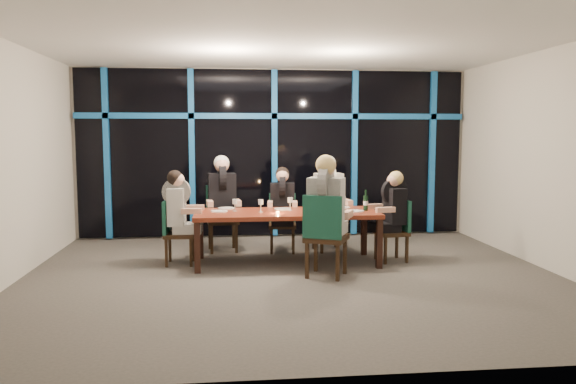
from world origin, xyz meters
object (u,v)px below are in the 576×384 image
at_px(dining_table, 287,216).
at_px(wine_bottle, 366,203).
at_px(chair_far_mid, 282,219).
at_px(diner_end_right, 392,203).
at_px(diner_far_mid, 282,197).
at_px(diner_far_right, 329,189).
at_px(chair_far_right, 327,214).
at_px(water_pitcher, 339,205).
at_px(chair_end_left, 174,229).
at_px(chair_end_right, 397,227).
at_px(diner_near_mid, 327,198).
at_px(chair_near_mid, 325,232).
at_px(chair_far_left, 222,214).
at_px(diner_end_left, 179,203).
at_px(diner_far_left, 222,189).

distance_m(dining_table, wine_bottle, 1.16).
relative_size(chair_far_mid, diner_end_right, 1.04).
height_order(dining_table, diner_far_mid, diner_far_mid).
relative_size(chair_far_mid, diner_far_right, 0.91).
distance_m(chair_far_right, water_pitcher, 1.09).
bearing_deg(chair_far_mid, diner_far_right, 3.38).
xyz_separation_m(chair_far_right, diner_end_right, (0.79, -0.94, 0.29)).
xyz_separation_m(chair_far_mid, chair_end_left, (-1.62, -0.74, 0.00)).
bearing_deg(chair_far_right, diner_far_mid, -179.36).
xyz_separation_m(chair_far_right, chair_end_right, (0.86, -0.93, -0.07)).
distance_m(chair_end_right, diner_near_mid, 1.50).
relative_size(chair_end_right, chair_near_mid, 0.83).
relative_size(chair_far_left, chair_far_mid, 1.13).
xyz_separation_m(chair_near_mid, diner_end_left, (-1.92, 0.97, 0.27)).
relative_size(chair_end_left, water_pitcher, 4.83).
bearing_deg(wine_bottle, chair_far_left, 152.62).
distance_m(diner_far_left, water_pitcher, 1.98).
distance_m(chair_far_mid, chair_end_left, 1.78).
distance_m(diner_far_mid, wine_bottle, 1.39).
bearing_deg(diner_near_mid, chair_far_left, -28.16).
height_order(chair_far_left, diner_end_left, diner_end_left).
bearing_deg(diner_far_mid, chair_far_left, 169.78).
distance_m(chair_far_mid, chair_end_right, 1.81).
relative_size(chair_far_right, diner_end_right, 1.17).
xyz_separation_m(chair_far_right, diner_near_mid, (-0.31, -1.70, 0.46)).
xyz_separation_m(chair_far_right, chair_end_left, (-2.35, -0.81, -0.06)).
relative_size(chair_end_right, diner_near_mid, 0.85).
bearing_deg(diner_end_right, chair_end_right, 90.00).
relative_size(chair_end_left, diner_far_right, 0.92).
height_order(chair_end_right, diner_far_right, diner_far_right).
bearing_deg(chair_far_left, diner_far_mid, -21.70).
relative_size(chair_end_left, chair_near_mid, 0.85).
bearing_deg(chair_end_right, diner_far_right, -143.23).
bearing_deg(dining_table, water_pitcher, -11.01).
bearing_deg(diner_far_right, diner_end_left, -172.37).
height_order(chair_end_right, diner_end_right, diner_end_right).
height_order(chair_far_mid, chair_end_right, chair_far_mid).
bearing_deg(chair_far_mid, diner_near_mid, -70.38).
height_order(dining_table, wine_bottle, wine_bottle).
distance_m(chair_far_left, water_pitcher, 2.05).
bearing_deg(chair_far_mid, chair_end_left, -149.94).
distance_m(chair_end_right, diner_end_left, 3.15).
relative_size(chair_far_mid, chair_far_right, 0.89).
distance_m(chair_near_mid, water_pitcher, 0.83).
bearing_deg(diner_far_left, chair_far_mid, -12.12).
xyz_separation_m(chair_near_mid, diner_end_right, (1.14, 0.84, 0.26)).
relative_size(diner_far_right, diner_near_mid, 0.95).
distance_m(chair_end_right, water_pitcher, 0.96).
bearing_deg(chair_far_left, chair_end_left, -131.80).
xyz_separation_m(chair_far_left, diner_end_right, (2.46, -1.06, 0.28)).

